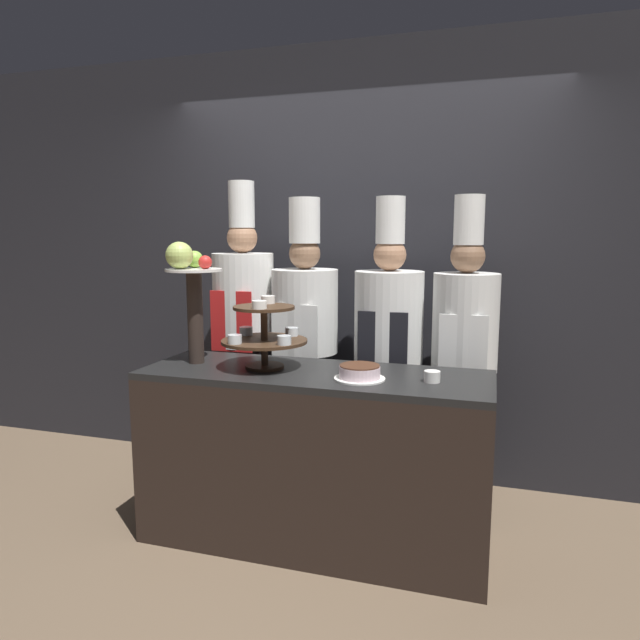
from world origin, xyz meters
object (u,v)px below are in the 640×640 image
object	(u,v)px
chef_center_right	(388,344)
tiered_stand	(264,333)
chef_right	(464,346)
chef_center_left	(305,337)
chef_left	(244,325)
cup_white	(432,376)
cake_round	(360,373)
fruit_pedestal	(190,283)

from	to	relation	value
chef_center_right	tiered_stand	bearing A→B (deg)	-132.14
chef_right	chef_center_left	bearing A→B (deg)	180.00
chef_center_left	chef_left	bearing A→B (deg)	-179.99
cup_white	chef_center_left	bearing A→B (deg)	143.07
cake_round	chef_center_right	size ratio (longest dim) A/B	0.14
tiered_stand	cup_white	bearing A→B (deg)	-2.36
tiered_stand	chef_right	xyz separation A→B (m)	(0.98, 0.60, -0.13)
fruit_pedestal	chef_left	xyz separation A→B (m)	(0.03, 0.60, -0.32)
tiered_stand	cake_round	bearing A→B (deg)	-9.53
cake_round	chef_center_left	bearing A→B (deg)	126.36
fruit_pedestal	chef_right	bearing A→B (deg)	23.38
tiered_stand	chef_right	distance (m)	1.15
tiered_stand	chef_left	distance (m)	0.72
cup_white	chef_right	world-z (taller)	chef_right
cake_round	chef_center_left	distance (m)	0.85
chef_center_left	fruit_pedestal	bearing A→B (deg)	-126.00
chef_center_right	chef_left	bearing A→B (deg)	180.00
fruit_pedestal	cup_white	size ratio (longest dim) A/B	8.58
fruit_pedestal	chef_left	world-z (taller)	chef_left
tiered_stand	chef_right	bearing A→B (deg)	31.43
chef_left	chef_right	bearing A→B (deg)	0.00
fruit_pedestal	chef_center_right	world-z (taller)	chef_center_right
chef_left	chef_center_right	world-z (taller)	chef_left
fruit_pedestal	cup_white	world-z (taller)	fruit_pedestal
cup_white	fruit_pedestal	bearing A→B (deg)	178.65
fruit_pedestal	chef_right	size ratio (longest dim) A/B	0.36
tiered_stand	chef_center_right	xyz separation A→B (m)	(0.54, 0.60, -0.14)
tiered_stand	fruit_pedestal	world-z (taller)	fruit_pedestal
chef_center_right	cup_white	bearing A→B (deg)	-62.98
chef_center_left	chef_center_right	distance (m)	0.52
fruit_pedestal	cake_round	size ratio (longest dim) A/B	2.65
tiered_stand	chef_center_left	distance (m)	0.61
cup_white	chef_center_right	world-z (taller)	chef_center_right
chef_center_left	chef_center_right	size ratio (longest dim) A/B	1.00
fruit_pedestal	chef_left	bearing A→B (deg)	87.35
cup_white	chef_left	world-z (taller)	chef_left
chef_left	chef_center_right	xyz separation A→B (m)	(0.93, -0.00, -0.07)
cup_white	cake_round	bearing A→B (deg)	-171.11
fruit_pedestal	chef_left	size ratio (longest dim) A/B	0.34
tiered_stand	chef_left	bearing A→B (deg)	123.06
chef_left	chef_right	distance (m)	1.37
fruit_pedestal	cup_white	xyz separation A→B (m)	(1.28, -0.03, -0.41)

